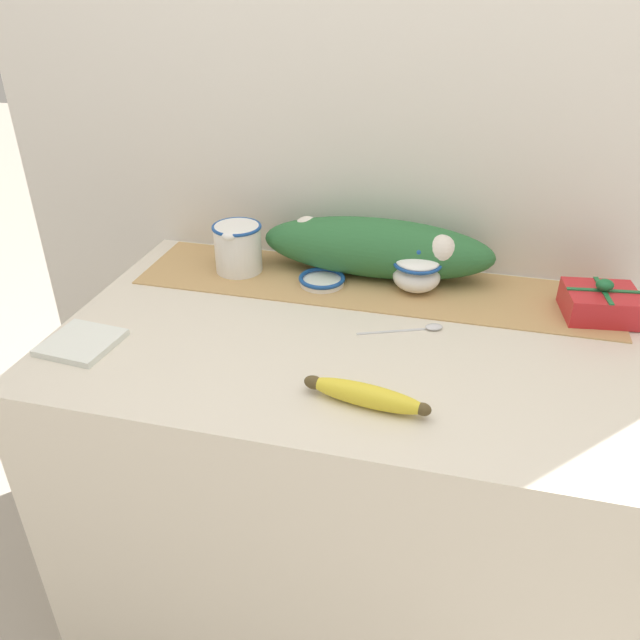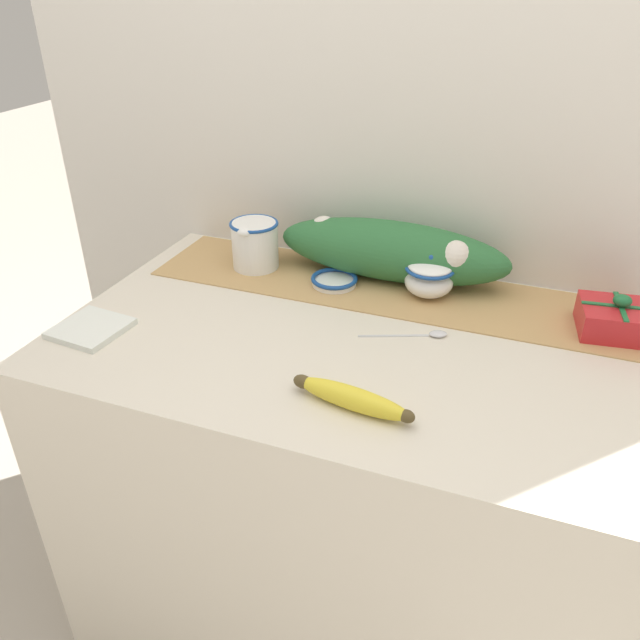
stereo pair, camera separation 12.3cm
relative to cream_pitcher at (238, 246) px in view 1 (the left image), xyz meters
name	(u,v)px [view 1 (the left image)]	position (x,y,z in m)	size (l,w,h in m)	color
ground_plane	(343,615)	(0.33, -0.23, -0.99)	(12.00, 12.00, 0.00)	#B2A899
countertop	(347,495)	(0.33, -0.23, -0.53)	(1.20, 0.73, 0.92)	beige
back_wall	(388,149)	(0.33, 0.16, 0.21)	(2.00, 0.04, 2.40)	silver
table_runner	(371,285)	(0.33, 0.00, -0.06)	(1.11, 0.26, 0.00)	tan
cream_pitcher	(238,246)	(0.00, 0.00, 0.00)	(0.12, 0.14, 0.12)	white
sugar_bowl	(417,272)	(0.43, 0.00, -0.02)	(0.11, 0.11, 0.10)	white
small_dish	(322,280)	(0.22, -0.03, -0.05)	(0.11, 0.11, 0.02)	white
banana	(366,395)	(0.40, -0.45, -0.05)	(0.23, 0.07, 0.04)	yellow
spoon	(427,328)	(0.48, -0.17, -0.06)	(0.17, 0.08, 0.01)	silver
napkin_stack	(81,343)	(-0.18, -0.40, -0.06)	(0.13, 0.13, 0.01)	white
gift_box	(600,303)	(0.83, -0.03, -0.03)	(0.16, 0.14, 0.09)	red
poinsettia_garland	(376,247)	(0.33, 0.05, 0.01)	(0.55, 0.15, 0.14)	#2D6B38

